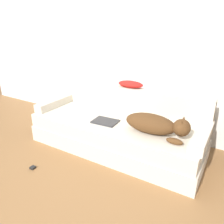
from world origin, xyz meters
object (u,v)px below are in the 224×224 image
at_px(couch, 116,134).
at_px(throw_pillow, 131,84).
at_px(laptop, 105,121).
at_px(dog, 155,124).
at_px(power_adapter, 33,168).

distance_m(couch, throw_pillow, 0.73).
height_order(couch, laptop, laptop).
xyz_separation_m(couch, throw_pillow, (0.01, 0.39, 0.61)).
bearing_deg(dog, laptop, -177.79).
height_order(throw_pillow, power_adapter, throw_pillow).
bearing_deg(laptop, couch, 49.74).
xyz_separation_m(couch, laptop, (-0.09, -0.12, 0.22)).
xyz_separation_m(dog, laptop, (-0.66, -0.03, -0.11)).
bearing_deg(dog, couch, 170.85).
bearing_deg(couch, throw_pillow, 89.03).
distance_m(dog, laptop, 0.67).
xyz_separation_m(dog, throw_pillow, (-0.57, 0.49, 0.28)).
bearing_deg(dog, throw_pillow, 139.37).
distance_m(laptop, power_adapter, 1.03).
bearing_deg(dog, power_adapter, -144.79).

